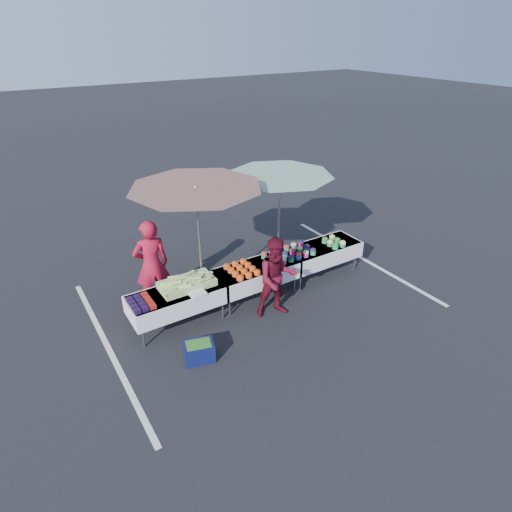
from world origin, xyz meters
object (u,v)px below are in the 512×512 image
umbrella_left (196,198)px  storage_bin (199,351)px  table_right (321,252)px  umbrella_right (280,184)px  table_left (177,299)px  vendor (152,265)px  customer (277,278)px  table_center (256,273)px

umbrella_left → storage_bin: bearing=-118.7°
table_right → umbrella_right: bearing=137.5°
table_left → vendor: (-0.14, 0.87, 0.38)m
table_right → vendor: bearing=166.9°
customer → storage_bin: size_ratio=2.80×
table_center → customer: (0.01, -0.75, 0.27)m
umbrella_left → umbrella_right: (2.12, 0.29, -0.19)m
customer → storage_bin: customer is taller
table_right → table_center: bearing=180.0°
table_left → storage_bin: table_left is taller
table_right → customer: (-1.79, -0.75, 0.27)m
umbrella_right → storage_bin: bearing=-148.4°
table_center → table_right: size_ratio=1.00×
table_left → storage_bin: (-0.11, -1.14, -0.41)m
customer → umbrella_right: size_ratio=0.71×
table_center → umbrella_left: (-1.07, 0.40, 1.78)m
table_left → umbrella_right: 3.34m
storage_bin → vendor: bearing=106.6°
table_right → umbrella_left: bearing=172.1°
table_center → umbrella_right: 2.03m
vendor → umbrella_left: 1.71m
table_left → vendor: bearing=99.1°
vendor → customer: size_ratio=1.14×
table_center → vendor: size_ratio=0.96×
table_left → umbrella_left: 1.97m
table_left → table_center: (1.80, 0.00, 0.00)m
table_right → customer: 1.96m
vendor → umbrella_right: umbrella_right is taller
table_left → customer: 1.98m
table_right → umbrella_left: 3.40m
vendor → umbrella_left: umbrella_left is taller
table_left → customer: size_ratio=1.10×
table_left → umbrella_right: (2.85, 0.69, 1.59)m
customer → umbrella_right: bearing=70.4°
table_center → vendor: (-1.94, 0.87, 0.38)m
umbrella_left → vendor: bearing=151.7°
storage_bin → customer: bearing=27.3°
vendor → storage_bin: (0.03, -2.01, -0.79)m
umbrella_left → storage_bin: 2.81m
table_center → umbrella_left: umbrella_left is taller
customer → umbrella_left: umbrella_left is taller
vendor → umbrella_right: bearing=-176.7°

